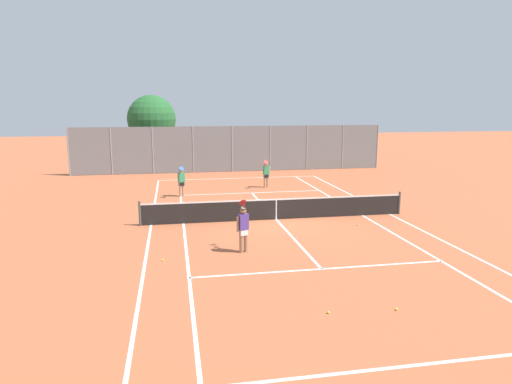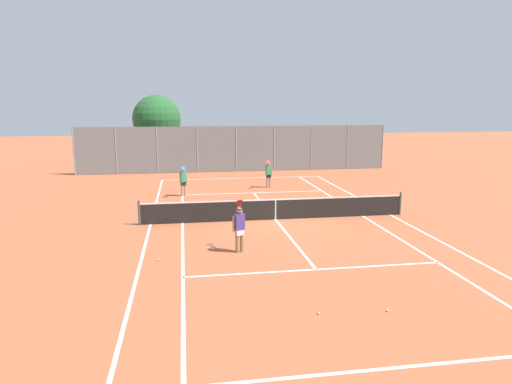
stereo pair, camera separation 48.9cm
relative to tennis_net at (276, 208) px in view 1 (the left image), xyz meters
name	(u,v)px [view 1 (the left image)]	position (x,y,z in m)	size (l,w,h in m)	color
ground_plane	(276,219)	(0.00, 0.00, -0.51)	(120.00, 120.00, 0.00)	#B25B38
court_line_markings	(276,219)	(0.00, 0.00, -0.51)	(11.10, 23.90, 0.01)	white
tennis_net	(276,208)	(0.00, 0.00, 0.00)	(12.00, 0.10, 1.07)	#474C47
player_near_side	(243,226)	(-2.16, -4.29, 0.42)	(0.48, 0.87, 1.77)	#936B4C
player_far_left	(181,180)	(-4.05, 6.06, 0.42)	(0.43, 0.90, 1.77)	tan
player_far_right	(266,173)	(1.19, 8.00, 0.42)	(0.55, 0.83, 1.77)	tan
loose_tennis_ball_0	(396,309)	(0.92, -9.55, -0.48)	(0.07, 0.07, 0.07)	#D1DB33
loose_tennis_ball_1	(163,260)	(-4.93, -4.74, -0.48)	(0.07, 0.07, 0.07)	#D1DB33
loose_tennis_ball_2	(319,184)	(4.75, 8.32, -0.48)	(0.07, 0.07, 0.07)	#D1DB33
loose_tennis_ball_3	(328,312)	(-0.83, -9.41, -0.48)	(0.07, 0.07, 0.07)	#D1DB33
loose_tennis_ball_4	(358,225)	(3.22, -1.65, -0.48)	(0.07, 0.07, 0.07)	#D1DB33
loose_tennis_ball_5	(266,208)	(-0.01, 2.29, -0.48)	(0.07, 0.07, 0.07)	#D1DB33
back_fence	(232,149)	(0.00, 15.19, 1.24)	(23.83, 0.08, 3.50)	gray
tree_behind_left	(150,121)	(-6.19, 18.81, 3.28)	(3.88, 3.88, 5.86)	brown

